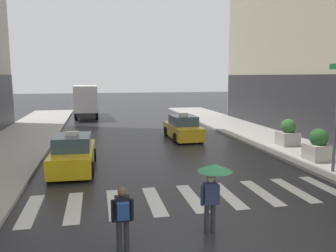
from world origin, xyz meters
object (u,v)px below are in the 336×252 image
object	(u,v)px
taxi_lead	(73,154)
taxi_second	(183,128)
pedestrian_with_umbrella	(213,179)
pedestrian_with_backpack	(123,215)
planter_mid_block	(288,133)
planter_near_corner	(318,146)
box_truck	(86,100)

from	to	relation	value
taxi_lead	taxi_second	world-z (taller)	same
pedestrian_with_umbrella	pedestrian_with_backpack	bearing A→B (deg)	-166.92
taxi_lead	taxi_second	bearing A→B (deg)	42.80
taxi_second	pedestrian_with_umbrella	distance (m)	14.04
taxi_lead	pedestrian_with_backpack	world-z (taller)	taxi_lead
pedestrian_with_backpack	planter_mid_block	world-z (taller)	planter_mid_block
pedestrian_with_umbrella	planter_near_corner	size ratio (longest dim) A/B	1.21
planter_near_corner	taxi_lead	bearing A→B (deg)	173.18
pedestrian_with_backpack	planter_near_corner	xyz separation A→B (m)	(10.13, 6.54, -0.10)
taxi_lead	pedestrian_with_backpack	size ratio (longest dim) A/B	2.78
taxi_second	planter_mid_block	world-z (taller)	taxi_second
taxi_second	box_truck	distance (m)	15.00
planter_near_corner	planter_mid_block	xyz separation A→B (m)	(0.58, 3.65, 0.00)
pedestrian_with_umbrella	taxi_second	bearing A→B (deg)	78.71
taxi_second	pedestrian_with_backpack	bearing A→B (deg)	-110.11
pedestrian_with_backpack	taxi_second	bearing A→B (deg)	69.89
taxi_lead	pedestrian_with_umbrella	size ratio (longest dim) A/B	2.37
pedestrian_with_backpack	taxi_lead	bearing A→B (deg)	101.74
taxi_second	pedestrian_with_umbrella	xyz separation A→B (m)	(-2.74, -13.75, 0.79)
box_truck	planter_near_corner	bearing A→B (deg)	-61.07
taxi_lead	planter_mid_block	xyz separation A→B (m)	(12.35, 2.24, 0.15)
box_truck	pedestrian_with_umbrella	bearing A→B (deg)	-81.48
taxi_lead	pedestrian_with_umbrella	bearing A→B (deg)	-60.56
taxi_second	pedestrian_with_backpack	distance (m)	15.27
taxi_lead	pedestrian_with_backpack	distance (m)	8.12
box_truck	planter_mid_block	distance (m)	21.37
taxi_lead	planter_near_corner	size ratio (longest dim) A/B	2.87
box_truck	pedestrian_with_umbrella	world-z (taller)	box_truck
box_truck	pedestrian_with_backpack	distance (m)	27.72
box_truck	pedestrian_with_umbrella	distance (m)	27.38
box_truck	pedestrian_with_backpack	size ratio (longest dim) A/B	4.59
planter_near_corner	planter_mid_block	size ratio (longest dim) A/B	1.00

